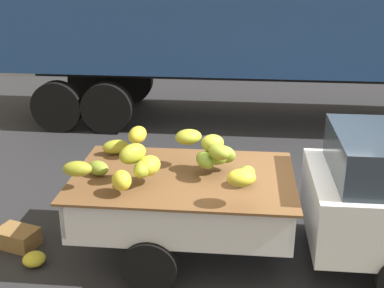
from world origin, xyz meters
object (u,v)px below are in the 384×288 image
at_px(pickup_truck, 335,197).
at_px(fallen_banana_bunch_near_tailgate, 34,259).
at_px(produce_crate, 17,238).
at_px(semi_trailer, 279,6).

distance_m(pickup_truck, fallen_banana_bunch_near_tailgate, 3.74).
relative_size(pickup_truck, produce_crate, 9.15).
bearing_deg(semi_trailer, produce_crate, -122.11).
height_order(pickup_truck, semi_trailer, semi_trailer).
height_order(fallen_banana_bunch_near_tailgate, produce_crate, produce_crate).
bearing_deg(fallen_banana_bunch_near_tailgate, produce_crate, 132.34).
bearing_deg(produce_crate, pickup_truck, -0.49).
bearing_deg(pickup_truck, produce_crate, -179.23).
height_order(pickup_truck, produce_crate, pickup_truck).
xyz_separation_m(pickup_truck, fallen_banana_bunch_near_tailgate, (-3.63, -0.38, -0.81)).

